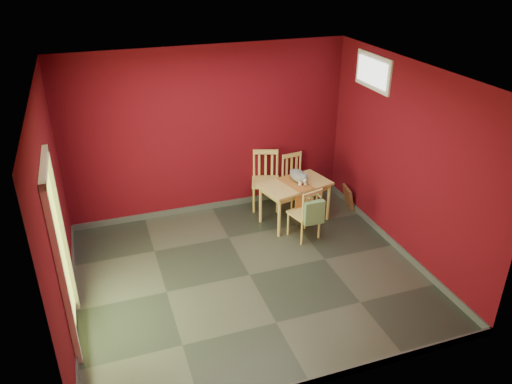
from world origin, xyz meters
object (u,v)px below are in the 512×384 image
object	(u,v)px
tote_bag	(314,212)
cat	(298,174)
dining_table	(295,188)
picture_frame	(348,197)
chair_far_left	(266,179)
chair_near	(306,213)
chair_far_right	(295,178)

from	to	relation	value
tote_bag	cat	size ratio (longest dim) A/B	0.90
dining_table	tote_bag	bearing A→B (deg)	-91.15
tote_bag	picture_frame	world-z (taller)	tote_bag
chair_far_left	cat	bearing A→B (deg)	-58.71
chair_near	cat	size ratio (longest dim) A/B	1.74
chair_far_right	picture_frame	distance (m)	0.95
tote_bag	cat	distance (m)	0.85
dining_table	chair_far_left	xyz separation A→B (m)	(-0.26, 0.64, -0.09)
chair_near	cat	world-z (taller)	cat
tote_bag	chair_far_right	bearing A→B (deg)	78.22
chair_far_right	picture_frame	bearing A→B (deg)	-31.49
dining_table	cat	bearing A→B (deg)	45.88
chair_far_right	chair_near	xyz separation A→B (m)	(-0.31, -1.14, -0.01)
dining_table	chair_near	world-z (taller)	chair_near
cat	tote_bag	bearing A→B (deg)	-105.02
chair_far_left	dining_table	bearing A→B (deg)	-67.95
chair_near	tote_bag	world-z (taller)	chair_near
dining_table	cat	xyz separation A→B (m)	(0.08, 0.08, 0.20)
chair_far_right	cat	size ratio (longest dim) A/B	1.79
dining_table	chair_near	bearing A→B (deg)	-95.10
tote_bag	chair_far_left	bearing A→B (deg)	100.12
chair_near	picture_frame	bearing A→B (deg)	31.30
chair_far_left	picture_frame	distance (m)	1.43
chair_far_right	chair_near	distance (m)	1.18
chair_far_right	tote_bag	bearing A→B (deg)	-101.78
chair_far_left	chair_near	bearing A→B (deg)	-79.70
dining_table	chair_far_left	distance (m)	0.69
dining_table	cat	size ratio (longest dim) A/B	2.47
chair_near	dining_table	bearing A→B (deg)	84.90
chair_near	chair_far_right	bearing A→B (deg)	74.69
dining_table	chair_far_right	bearing A→B (deg)	66.62
picture_frame	tote_bag	bearing A→B (deg)	-140.72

